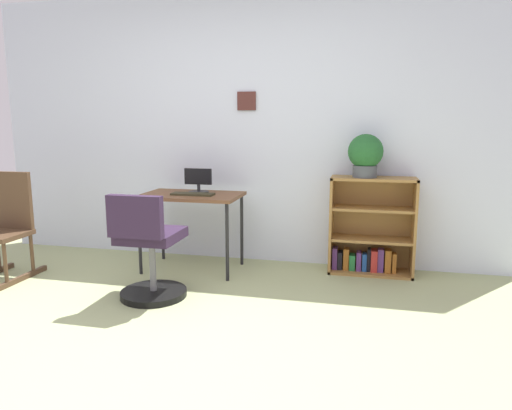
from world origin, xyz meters
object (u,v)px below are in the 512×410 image
Objects in this scene: office_chair at (149,253)px; bookshelf_low at (370,231)px; keyboard at (193,194)px; potted_plant_on_shelf at (365,154)px; rocking_chair at (6,225)px; monitor at (198,182)px; desk at (192,201)px.

bookshelf_low is (1.67, 1.09, 0.02)m from office_chair.
keyboard is 1.58m from potted_plant_on_shelf.
bookshelf_low reaches higher than office_chair.
bookshelf_low is (3.14, 0.88, -0.08)m from rocking_chair.
monitor is at bearing -174.31° from potted_plant_on_shelf.
bookshelf_low is at bearing 15.67° from rocking_chair.
rocking_chair is (-1.56, -0.67, -0.35)m from monitor.
rocking_chair is (-1.52, -0.58, -0.18)m from desk.
office_chair is at bearing -146.72° from bookshelf_low.
keyboard is at bearing -59.13° from desk.
desk is at bearing 86.34° from office_chair.
bookshelf_low is at bearing 12.84° from keyboard.
rocking_chair is 3.24m from potted_plant_on_shelf.
bookshelf_low is at bearing 37.76° from potted_plant_on_shelf.
potted_plant_on_shelf is at bearing 8.91° from desk.
desk is 1.62m from potted_plant_on_shelf.
bookshelf_low is (1.58, 0.36, -0.34)m from keyboard.
monitor is 0.28× the size of rocking_chair.
potted_plant_on_shelf reaches higher than monitor.
keyboard is at bearing -167.16° from bookshelf_low.
monitor is 0.18m from keyboard.
keyboard is (0.04, -0.06, 0.07)m from desk.
monitor is at bearing 90.36° from keyboard.
keyboard is 0.46× the size of office_chair.
rocking_chair is 3.26m from bookshelf_low.
keyboard is 1.66m from bookshelf_low.
keyboard is at bearing -168.58° from potted_plant_on_shelf.
desk is 0.20m from monitor.
office_chair is at bearing -95.60° from monitor.
monitor is 1.74m from rocking_chair.
desk is 0.10m from keyboard.
monitor is (0.04, 0.09, 0.17)m from desk.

